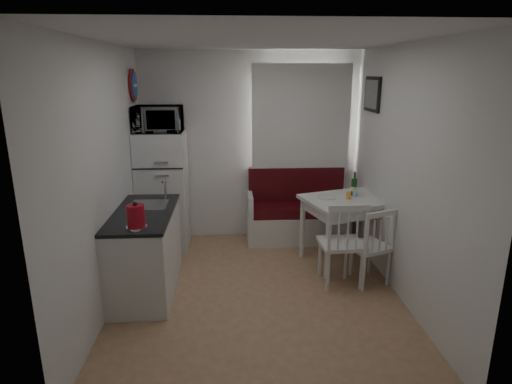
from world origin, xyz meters
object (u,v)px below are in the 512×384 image
(chair_right, at_px, (371,239))
(wine_bottle, at_px, (354,184))
(bench, at_px, (297,217))
(fridge, at_px, (163,190))
(kitchen_counter, at_px, (146,251))
(kettle, at_px, (136,216))
(dining_table, at_px, (351,205))
(chair_left, at_px, (344,236))
(microwave, at_px, (158,119))

(chair_right, height_order, wine_bottle, wine_bottle)
(bench, relative_size, fridge, 0.90)
(kitchen_counter, relative_size, fridge, 0.84)
(chair_right, distance_m, wine_bottle, 0.87)
(kettle, bearing_deg, chair_right, 11.01)
(dining_table, relative_size, chair_left, 2.44)
(dining_table, relative_size, wine_bottle, 4.36)
(microwave, relative_size, kettle, 2.32)
(chair_right, xyz_separation_m, wine_bottle, (0.00, 0.76, 0.43))
(kettle, bearing_deg, microwave, 90.99)
(fridge, xyz_separation_m, wine_bottle, (2.43, -0.55, 0.20))
(chair_left, relative_size, fridge, 0.34)
(chair_right, distance_m, kettle, 2.49)
(dining_table, relative_size, microwave, 2.14)
(fridge, relative_size, kettle, 6.04)
(dining_table, relative_size, fridge, 0.82)
(bench, xyz_separation_m, chair_right, (0.59, -1.43, 0.22))
(microwave, bearing_deg, wine_bottle, -11.64)
(kitchen_counter, height_order, chair_right, kitchen_counter)
(bench, relative_size, chair_left, 2.68)
(fridge, bearing_deg, kettle, -89.03)
(microwave, height_order, wine_bottle, microwave)
(kitchen_counter, xyz_separation_m, microwave, (0.02, 1.19, 1.28))
(dining_table, distance_m, chair_left, 0.73)
(chair_left, relative_size, chair_right, 0.98)
(kettle, xyz_separation_m, wine_bottle, (2.40, 1.23, -0.05))
(kitchen_counter, bearing_deg, dining_table, 13.93)
(fridge, bearing_deg, wine_bottle, -12.77)
(bench, distance_m, dining_table, 1.02)
(kitchen_counter, distance_m, chair_right, 2.45)
(dining_table, xyz_separation_m, microwave, (-2.37, 0.60, 1.00))
(dining_table, height_order, fridge, fridge)
(chair_left, distance_m, wine_bottle, 0.91)
(fridge, distance_m, microwave, 0.95)
(chair_left, height_order, wine_bottle, wine_bottle)
(fridge, xyz_separation_m, kettle, (0.03, -1.78, 0.24))
(fridge, bearing_deg, chair_right, -28.39)
(wine_bottle, bearing_deg, kitchen_counter, -164.19)
(chair_right, relative_size, microwave, 0.89)
(wine_bottle, bearing_deg, chair_left, -111.67)
(kitchen_counter, xyz_separation_m, chair_right, (2.45, -0.07, 0.10))
(dining_table, xyz_separation_m, fridge, (-2.37, 0.65, 0.05))
(chair_right, bearing_deg, fridge, 130.33)
(bench, relative_size, chair_right, 2.63)
(dining_table, xyz_separation_m, chair_right, (0.06, -0.66, -0.18))
(bench, bearing_deg, wine_bottle, -48.12)
(kitchen_counter, height_order, kettle, same)
(fridge, distance_m, wine_bottle, 2.50)
(dining_table, relative_size, chair_right, 2.40)
(bench, height_order, fridge, fridge)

